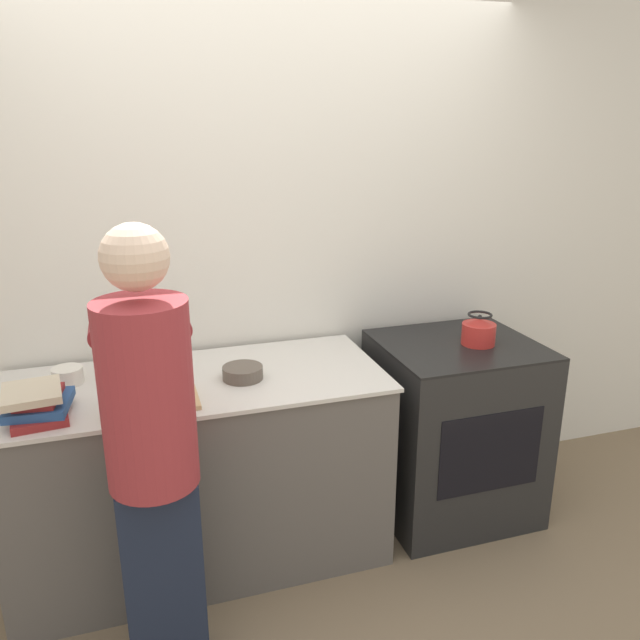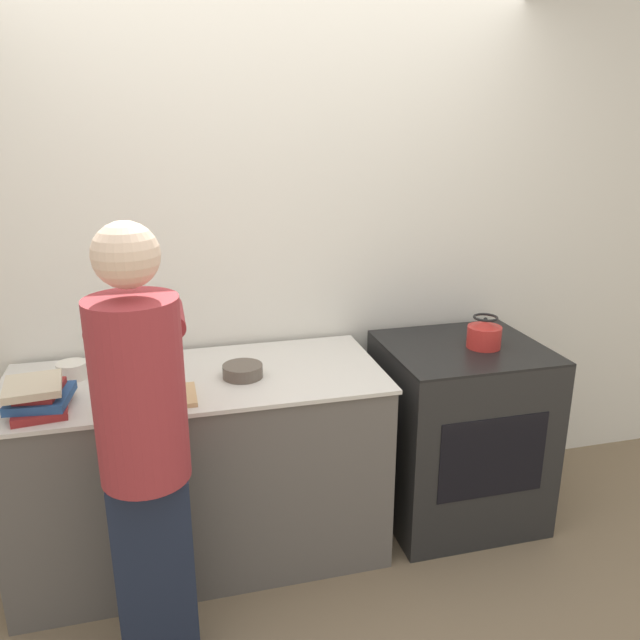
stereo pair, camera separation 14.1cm
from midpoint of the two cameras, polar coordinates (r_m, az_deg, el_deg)
name	(u,v)px [view 1 (the left image)]	position (r m, az deg, el deg)	size (l,w,h in m)	color
ground_plane	(313,582)	(3.00, -2.07, -22.85)	(12.00, 12.00, 0.00)	#7A664C
wall_back	(267,260)	(3.09, -6.21, 5.50)	(8.00, 0.05, 2.60)	silver
counter	(201,470)	(2.96, -12.20, -13.26)	(1.64, 0.72, 0.89)	#5B5651
oven	(453,428)	(3.28, 10.87, -9.66)	(0.75, 0.68, 0.92)	black
person	(152,443)	(2.24, -16.92, -10.77)	(0.35, 0.59, 1.66)	#1A2235
cutting_board	(151,403)	(2.57, -16.70, -7.27)	(0.36, 0.22, 0.02)	tan
knife	(138,403)	(2.55, -17.85, -7.26)	(0.23, 0.14, 0.01)	silver
kettle	(479,331)	(3.09, 13.04, -1.03)	(0.16, 0.16, 0.16)	red
bowl_prep	(243,373)	(2.72, -8.57, -4.80)	(0.17, 0.17, 0.06)	brown
bowl_mixing	(68,376)	(2.88, -23.40, -4.71)	(0.13, 0.13, 0.07)	silver
canister_jar	(131,359)	(2.87, -18.28, -3.46)	(0.13, 0.13, 0.14)	#4C4C51
book_stack	(37,403)	(2.61, -25.87, -6.89)	(0.25, 0.28, 0.12)	maroon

